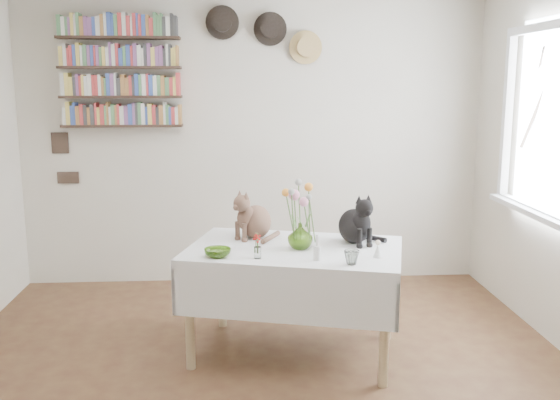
{
  "coord_description": "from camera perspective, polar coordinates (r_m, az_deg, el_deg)",
  "views": [
    {
      "loc": [
        -0.12,
        -3.2,
        1.76
      ],
      "look_at": [
        0.13,
        0.55,
        1.05
      ],
      "focal_mm": 40.0,
      "sensor_mm": 36.0,
      "label": 1
    }
  ],
  "objects": [
    {
      "name": "room",
      "position": [
        3.24,
        -1.59,
        1.62
      ],
      "size": [
        4.08,
        4.58,
        2.58
      ],
      "color": "brown",
      "rests_on": "ground"
    },
    {
      "name": "window",
      "position": [
        4.52,
        23.84,
        5.18
      ],
      "size": [
        0.12,
        1.52,
        1.32
      ],
      "color": "white",
      "rests_on": "room"
    },
    {
      "name": "berry_jar",
      "position": [
        3.74,
        -2.06,
        -4.2
      ],
      "size": [
        0.04,
        0.04,
        0.18
      ],
      "color": "white",
      "rests_on": "dining_table"
    },
    {
      "name": "porcelain_figurine",
      "position": [
        3.81,
        8.93,
        -4.52
      ],
      "size": [
        0.06,
        0.06,
        0.11
      ],
      "color": "white",
      "rests_on": "dining_table"
    },
    {
      "name": "wall_art_plaques",
      "position": [
        5.67,
        -19.19,
        3.69
      ],
      "size": [
        0.21,
        0.02,
        0.44
      ],
      "color": "#38281E",
      "rests_on": "room"
    },
    {
      "name": "black_cat",
      "position": [
        4.12,
        6.83,
        -1.55
      ],
      "size": [
        0.31,
        0.35,
        0.34
      ],
      "primitive_type": null,
      "rotation": [
        0.0,
        0.0,
        0.32
      ],
      "color": "black",
      "rests_on": "dining_table"
    },
    {
      "name": "flower_bouquet",
      "position": [
        3.91,
        1.89,
        0.38
      ],
      "size": [
        0.17,
        0.13,
        0.39
      ],
      "color": "#4C7233",
      "rests_on": "flower_vase"
    },
    {
      "name": "candlestick",
      "position": [
        3.71,
        3.39,
        -4.74
      ],
      "size": [
        0.04,
        0.04,
        0.16
      ],
      "color": "white",
      "rests_on": "dining_table"
    },
    {
      "name": "bookshelf_unit",
      "position": [
        5.45,
        -14.39,
        11.26
      ],
      "size": [
        1.0,
        0.16,
        0.91
      ],
      "color": "#322218",
      "rests_on": "room"
    },
    {
      "name": "drinking_glass",
      "position": [
        3.65,
        6.57,
        -5.23
      ],
      "size": [
        0.09,
        0.09,
        0.08
      ],
      "primitive_type": "imported",
      "rotation": [
        0.0,
        0.0,
        -0.01
      ],
      "color": "white",
      "rests_on": "dining_table"
    },
    {
      "name": "flower_vase",
      "position": [
        3.95,
        1.87,
        -3.31
      ],
      "size": [
        0.17,
        0.17,
        0.17
      ],
      "primitive_type": "imported",
      "rotation": [
        0.0,
        0.0,
        0.04
      ],
      "color": "#84B43F",
      "rests_on": "dining_table"
    },
    {
      "name": "wall_hats",
      "position": [
        5.4,
        -1.26,
        15.04
      ],
      "size": [
        0.98,
        0.09,
        0.48
      ],
      "color": "black",
      "rests_on": "room"
    },
    {
      "name": "green_bowl",
      "position": [
        3.8,
        -5.73,
        -4.81
      ],
      "size": [
        0.21,
        0.21,
        0.05
      ],
      "primitive_type": "imported",
      "rotation": [
        0.0,
        0.0,
        -0.38
      ],
      "color": "#84B43F",
      "rests_on": "dining_table"
    },
    {
      "name": "tabby_cat",
      "position": [
        4.22,
        -2.21,
        -1.18
      ],
      "size": [
        0.37,
        0.36,
        0.34
      ],
      "primitive_type": null,
      "rotation": [
        0.0,
        0.0,
        -0.88
      ],
      "color": "brown",
      "rests_on": "dining_table"
    },
    {
      "name": "dining_table",
      "position": [
        4.05,
        1.33,
        -6.77
      ],
      "size": [
        1.52,
        1.18,
        0.72
      ],
      "color": "white",
      "rests_on": "room"
    }
  ]
}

